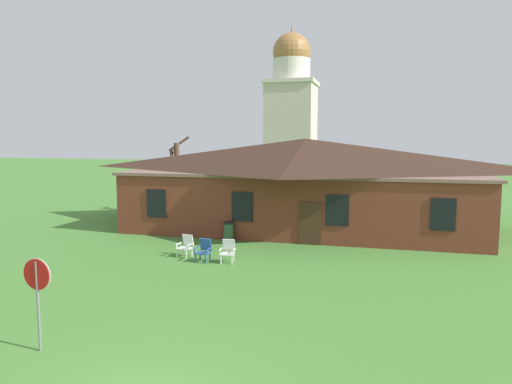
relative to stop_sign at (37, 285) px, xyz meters
name	(u,v)px	position (x,y,z in m)	size (l,w,h in m)	color
brick_building	(305,182)	(3.56, 18.42, 0.99)	(19.80, 10.40, 5.19)	brown
dome_tower	(291,115)	(-1.35, 39.60, 5.93)	(5.18, 5.18, 16.78)	beige
stop_sign	(37,285)	(0.00, 0.00, 0.00)	(0.80, 0.09, 2.33)	slate
lawn_chair_by_porch	(186,245)	(-0.32, 9.68, -1.15)	(0.71, 0.75, 0.96)	white
lawn_chair_near_door	(204,250)	(0.76, 9.10, -1.15)	(0.67, 0.70, 0.96)	#2D5693
lawn_chair_left_end	(228,251)	(1.80, 9.22, -1.15)	(0.69, 0.73, 0.96)	silver
bare_tree_beside_building	(177,174)	(-5.73, 20.71, 1.08)	(1.50, 1.51, 5.37)	brown
trash_bin	(229,232)	(0.54, 13.12, -1.16)	(0.56, 0.56, 0.98)	#335638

